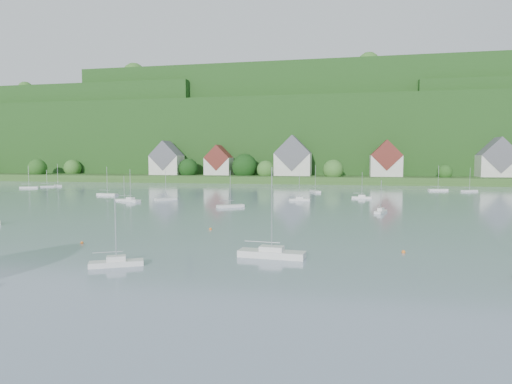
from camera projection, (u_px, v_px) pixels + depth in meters
far_shore_strip at (285, 178)px, 210.18m from camera, size 600.00×60.00×3.00m
forested_ridge at (301, 139)px, 275.51m from camera, size 620.00×181.22×69.89m
village_building_0 at (167, 161)px, 207.73m from camera, size 14.00×10.40×16.00m
village_building_1 at (219, 163)px, 204.81m from camera, size 12.00×9.36×14.00m
village_building_2 at (293, 159)px, 196.81m from camera, size 16.00×11.44×18.00m
village_building_3 at (386, 161)px, 187.02m from camera, size 13.00×10.40×15.50m
village_building_4 at (497, 161)px, 182.03m from camera, size 15.00×10.40×16.50m
near_sailboat_3 at (116, 262)px, 42.84m from camera, size 5.23×3.60×6.93m
near_sailboat_4 at (272, 253)px, 46.60m from camera, size 7.26×2.59×9.61m
mooring_buoy_0 at (82, 244)px, 54.18m from camera, size 0.38×0.38×0.38m
mooring_buoy_2 at (403, 253)px, 48.79m from camera, size 0.43×0.43×0.43m
mooring_buoy_3 at (210, 230)px, 64.78m from camera, size 0.42×0.42×0.42m
far_sailboat_cluster at (297, 194)px, 124.96m from camera, size 186.78×68.70×8.53m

